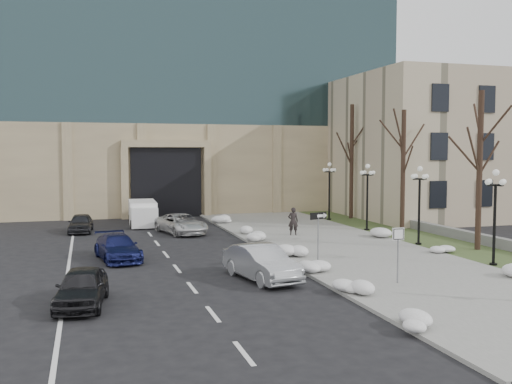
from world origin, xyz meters
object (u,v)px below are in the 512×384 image
car_d (181,224)px  car_a (82,287)px  box_truck (143,214)px  lamppost_b (419,195)px  pedestrian (293,221)px  car_c (118,248)px  lamppost_c (367,188)px  keep_sign (398,243)px  car_e (81,223)px  lamppost_d (329,183)px  one_way_sign (321,222)px  lamppost_a (495,204)px  car_b (261,263)px

car_d → car_a: bearing=-125.2°
box_truck → lamppost_b: 20.96m
pedestrian → box_truck: size_ratio=0.32×
car_c → lamppost_c: bearing=9.9°
car_d → keep_sign: keep_sign is taller
car_e → lamppost_b: size_ratio=0.81×
lamppost_c → lamppost_d: bearing=90.0°
one_way_sign → lamppost_a: size_ratio=0.57×
car_e → lamppost_b: 22.76m
car_a → keep_sign: size_ratio=1.67×
pedestrian → lamppost_a: size_ratio=0.39×
car_c → box_truck: bearing=70.5°
car_c → one_way_sign: size_ratio=1.67×
car_e → keep_sign: size_ratio=1.57×
lamppost_c → lamppost_a: bearing=-90.0°
car_e → one_way_sign: 19.74m
car_c → lamppost_b: 17.57m
car_c → car_d: size_ratio=0.92×
car_b → car_d: bearing=82.2°
pedestrian → car_c: bearing=44.2°
car_b → car_c: 8.71m
keep_sign → car_e: bearing=125.1°
car_a → lamppost_b: 20.91m
pedestrian → lamppost_d: bearing=-107.6°
car_c → car_e: bearing=90.7°
box_truck → pedestrian: bearing=-43.5°
pedestrian → lamppost_a: bearing=136.8°
lamppost_a → pedestrian: bearing=116.0°
lamppost_a → car_b: bearing=177.4°
car_b → lamppost_a: bearing=-14.4°
car_c → one_way_sign: bearing=-37.3°
car_d → lamppost_a: lamppost_a is taller
car_e → pedestrian: bearing=-20.5°
car_b → lamppost_a: lamppost_a is taller
car_b → car_e: size_ratio=1.22×
lamppost_b → lamppost_c: 6.50m
box_truck → lamppost_d: (14.76, -1.72, 2.20)m
one_way_sign → keep_sign: 4.55m
car_c → lamppost_a: (17.40, -7.08, 2.42)m
keep_sign → car_b: bearing=155.9°
car_b → car_a: bearing=-175.6°
car_d → box_truck: (-2.06, 5.52, 0.19)m
car_b → one_way_sign: size_ratio=1.72×
one_way_sign → lamppost_c: size_ratio=0.57×
one_way_sign → keep_sign: bearing=-85.8°
car_a → box_truck: size_ratio=0.71×
lamppost_b → one_way_sign: bearing=-151.7°
box_truck → lamppost_c: 17.04m
car_a → car_b: size_ratio=0.87×
keep_sign → lamppost_c: size_ratio=0.51×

